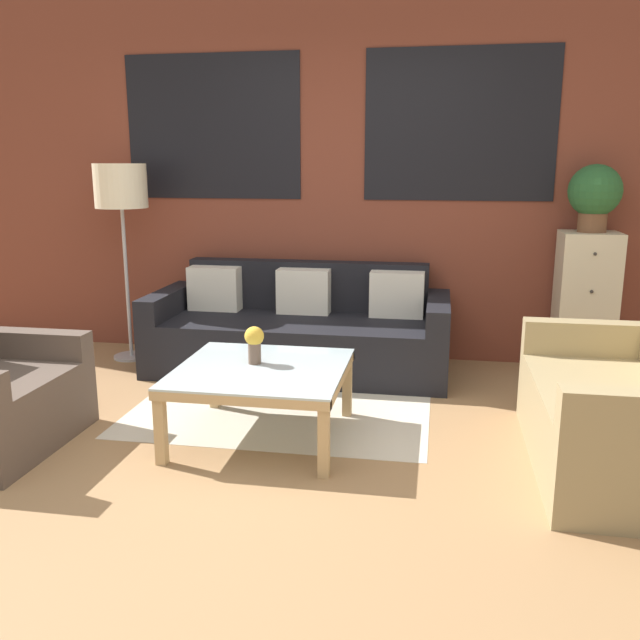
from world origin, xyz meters
name	(u,v)px	position (x,y,z in m)	size (l,w,h in m)	color
ground_plane	(253,489)	(0.00, 0.00, 0.00)	(16.00, 16.00, 0.00)	#9E754C
wall_back_brick	(333,179)	(0.00, 2.44, 1.41)	(8.40, 0.09, 2.80)	brown
rug	(286,402)	(-0.11, 1.21, 0.00)	(1.87, 1.57, 0.00)	beige
couch_dark	(300,332)	(-0.17, 1.95, 0.28)	(2.20, 0.88, 0.78)	black
settee_vintage	(628,411)	(1.80, 0.55, 0.31)	(0.80, 1.42, 0.92)	#99845B
coffee_table	(262,377)	(-0.11, 0.62, 0.36)	(0.93, 0.93, 0.42)	silver
floor_lamp	(121,193)	(-1.57, 2.01, 1.31)	(0.40, 0.40, 1.52)	#B2B2B7
drawer_cabinet	(585,305)	(1.89, 2.18, 0.53)	(0.40, 0.38, 1.05)	beige
potted_plant	(595,194)	(1.89, 2.18, 1.32)	(0.37, 0.37, 0.47)	brown
flower_vase	(254,342)	(-0.17, 0.68, 0.55)	(0.11, 0.11, 0.21)	brown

